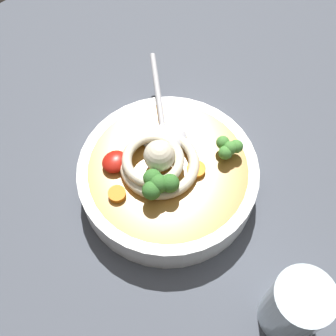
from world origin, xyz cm
name	(u,v)px	position (x,y,z in cm)	size (l,w,h in cm)	color
table_slab	(189,197)	(0.00, 0.00, 1.50)	(101.14, 101.14, 3.00)	#474C56
soup_bowl	(168,177)	(1.49, -2.72, 5.46)	(23.46, 23.46, 4.76)	white
noodle_pile	(158,161)	(2.28, -3.76, 9.17)	(11.23, 11.01, 4.52)	beige
soup_spoon	(163,130)	(-1.71, -7.18, 8.56)	(12.79, 15.96, 1.60)	#B7B7BC
chili_sauce_dollop	(115,162)	(6.13, -7.65, 8.54)	(3.45, 3.10, 1.55)	#B2190F
broccoli_floret_front	(229,148)	(-5.54, 1.11, 9.47)	(3.45, 2.97, 2.73)	#7A9E60
broccoli_floret_beside_noodles	(158,184)	(4.76, -0.98, 10.02)	(4.56, 3.92, 3.60)	#7A9E60
carrot_slice_near_spoon	(117,194)	(8.76, -4.06, 8.13)	(2.22, 2.22, 0.75)	orange
carrot_slice_beside_chili	(196,169)	(-0.86, 0.00, 8.11)	(2.41, 2.41, 0.71)	orange
drinking_glass	(295,306)	(3.12, 19.37, 7.78)	(6.52, 6.52, 9.56)	silver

